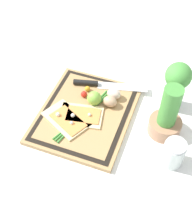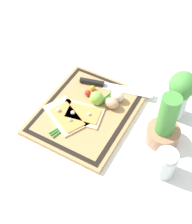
{
  "view_description": "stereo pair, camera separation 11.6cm",
  "coord_description": "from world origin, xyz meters",
  "px_view_note": "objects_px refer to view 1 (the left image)",
  "views": [
    {
      "loc": [
        0.7,
        0.3,
        0.93
      ],
      "look_at": [
        0.0,
        0.04,
        0.04
      ],
      "focal_mm": 50.0,
      "sensor_mm": 36.0,
      "label": 1
    },
    {
      "loc": [
        0.65,
        0.41,
        0.93
      ],
      "look_at": [
        0.0,
        0.04,
        0.04
      ],
      "focal_mm": 50.0,
      "sensor_mm": 36.0,
      "label": 2
    }
  ],
  "objects_px": {
    "knife": "(98,84)",
    "cherry_tomato_yellow": "(87,89)",
    "lime": "(94,98)",
    "herb_pot": "(167,118)",
    "pizza_slice_far": "(82,115)",
    "cherry_tomato_red": "(84,94)",
    "herb_glass": "(177,83)",
    "sauce_jar": "(173,154)",
    "pizza_slice_near": "(66,119)",
    "egg_pink": "(114,94)",
    "egg_brown": "(110,101)"
  },
  "relations": [
    {
      "from": "lime",
      "to": "herb_pot",
      "type": "xyz_separation_m",
      "value": [
        0.02,
        0.28,
        0.03
      ]
    },
    {
      "from": "lime",
      "to": "herb_glass",
      "type": "bearing_deg",
      "value": 111.69
    },
    {
      "from": "herb_pot",
      "to": "cherry_tomato_red",
      "type": "bearing_deg",
      "value": -97.35
    },
    {
      "from": "pizza_slice_far",
      "to": "egg_brown",
      "type": "height_order",
      "value": "egg_brown"
    },
    {
      "from": "knife",
      "to": "herb_glass",
      "type": "bearing_deg",
      "value": 93.12
    },
    {
      "from": "knife",
      "to": "cherry_tomato_yellow",
      "type": "distance_m",
      "value": 0.05
    },
    {
      "from": "cherry_tomato_yellow",
      "to": "herb_pot",
      "type": "xyz_separation_m",
      "value": [
        0.08,
        0.33,
        0.04
      ]
    },
    {
      "from": "sauce_jar",
      "to": "herb_glass",
      "type": "bearing_deg",
      "value": -168.38
    },
    {
      "from": "egg_brown",
      "to": "pizza_slice_far",
      "type": "bearing_deg",
      "value": -42.15
    },
    {
      "from": "knife",
      "to": "lime",
      "type": "bearing_deg",
      "value": 11.55
    },
    {
      "from": "pizza_slice_near",
      "to": "knife",
      "type": "xyz_separation_m",
      "value": [
        -0.21,
        0.05,
        0.0
      ]
    },
    {
      "from": "pizza_slice_far",
      "to": "cherry_tomato_red",
      "type": "relative_size",
      "value": 7.16
    },
    {
      "from": "lime",
      "to": "egg_pink",
      "type": "bearing_deg",
      "value": 130.49
    },
    {
      "from": "cherry_tomato_red",
      "to": "egg_brown",
      "type": "bearing_deg",
      "value": 85.55
    },
    {
      "from": "pizza_slice_far",
      "to": "lime",
      "type": "relative_size",
      "value": 3.22
    },
    {
      "from": "lime",
      "to": "herb_pot",
      "type": "bearing_deg",
      "value": 85.1
    },
    {
      "from": "cherry_tomato_yellow",
      "to": "cherry_tomato_red",
      "type": "bearing_deg",
      "value": -2.62
    },
    {
      "from": "lime",
      "to": "sauce_jar",
      "type": "xyz_separation_m",
      "value": [
        0.14,
        0.33,
        -0.0
      ]
    },
    {
      "from": "egg_pink",
      "to": "herb_glass",
      "type": "bearing_deg",
      "value": 105.05
    },
    {
      "from": "pizza_slice_near",
      "to": "herb_pot",
      "type": "xyz_separation_m",
      "value": [
        -0.09,
        0.35,
        0.05
      ]
    },
    {
      "from": "sauce_jar",
      "to": "pizza_slice_near",
      "type": "bearing_deg",
      "value": -93.78
    },
    {
      "from": "egg_brown",
      "to": "pizza_slice_near",
      "type": "bearing_deg",
      "value": -45.06
    },
    {
      "from": "pizza_slice_far",
      "to": "sauce_jar",
      "type": "distance_m",
      "value": 0.36
    },
    {
      "from": "cherry_tomato_red",
      "to": "cherry_tomato_yellow",
      "type": "height_order",
      "value": "cherry_tomato_red"
    },
    {
      "from": "lime",
      "to": "cherry_tomato_red",
      "type": "relative_size",
      "value": 2.22
    },
    {
      "from": "egg_brown",
      "to": "herb_pot",
      "type": "bearing_deg",
      "value": 81.21
    },
    {
      "from": "pizza_slice_far",
      "to": "egg_brown",
      "type": "bearing_deg",
      "value": 137.85
    },
    {
      "from": "egg_pink",
      "to": "herb_glass",
      "type": "height_order",
      "value": "herb_glass"
    },
    {
      "from": "cherry_tomato_yellow",
      "to": "lime",
      "type": "bearing_deg",
      "value": 42.86
    },
    {
      "from": "pizza_slice_far",
      "to": "herb_pot",
      "type": "bearing_deg",
      "value": 100.42
    },
    {
      "from": "pizza_slice_far",
      "to": "cherry_tomato_red",
      "type": "xyz_separation_m",
      "value": [
        -0.1,
        -0.03,
        0.01
      ]
    },
    {
      "from": "sauce_jar",
      "to": "egg_brown",
      "type": "bearing_deg",
      "value": -119.39
    },
    {
      "from": "egg_brown",
      "to": "egg_pink",
      "type": "relative_size",
      "value": 1.0
    },
    {
      "from": "cherry_tomato_red",
      "to": "cherry_tomato_yellow",
      "type": "distance_m",
      "value": 0.03
    },
    {
      "from": "herb_glass",
      "to": "pizza_slice_near",
      "type": "bearing_deg",
      "value": -56.65
    },
    {
      "from": "herb_pot",
      "to": "egg_pink",
      "type": "bearing_deg",
      "value": -109.32
    },
    {
      "from": "egg_brown",
      "to": "cherry_tomato_red",
      "type": "relative_size",
      "value": 2.2
    },
    {
      "from": "pizza_slice_far",
      "to": "lime",
      "type": "distance_m",
      "value": 0.09
    },
    {
      "from": "herb_pot",
      "to": "sauce_jar",
      "type": "xyz_separation_m",
      "value": [
        0.12,
        0.05,
        -0.03
      ]
    },
    {
      "from": "knife",
      "to": "sauce_jar",
      "type": "height_order",
      "value": "sauce_jar"
    },
    {
      "from": "herb_pot",
      "to": "herb_glass",
      "type": "xyz_separation_m",
      "value": [
        -0.14,
        -0.0,
        0.05
      ]
    },
    {
      "from": "cherry_tomato_red",
      "to": "herb_glass",
      "type": "distance_m",
      "value": 0.36
    },
    {
      "from": "cherry_tomato_yellow",
      "to": "sauce_jar",
      "type": "xyz_separation_m",
      "value": [
        0.2,
        0.38,
        0.01
      ]
    },
    {
      "from": "egg_pink",
      "to": "sauce_jar",
      "type": "distance_m",
      "value": 0.34
    },
    {
      "from": "herb_pot",
      "to": "sauce_jar",
      "type": "distance_m",
      "value": 0.13
    },
    {
      "from": "egg_pink",
      "to": "cherry_tomato_yellow",
      "type": "bearing_deg",
      "value": -89.94
    },
    {
      "from": "lime",
      "to": "cherry_tomato_yellow",
      "type": "height_order",
      "value": "lime"
    },
    {
      "from": "pizza_slice_far",
      "to": "cherry_tomato_yellow",
      "type": "xyz_separation_m",
      "value": [
        -0.13,
        -0.03,
        0.01
      ]
    },
    {
      "from": "egg_pink",
      "to": "lime",
      "type": "relative_size",
      "value": 0.99
    },
    {
      "from": "cherry_tomato_red",
      "to": "herb_pot",
      "type": "xyz_separation_m",
      "value": [
        0.04,
        0.33,
        0.04
      ]
    }
  ]
}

